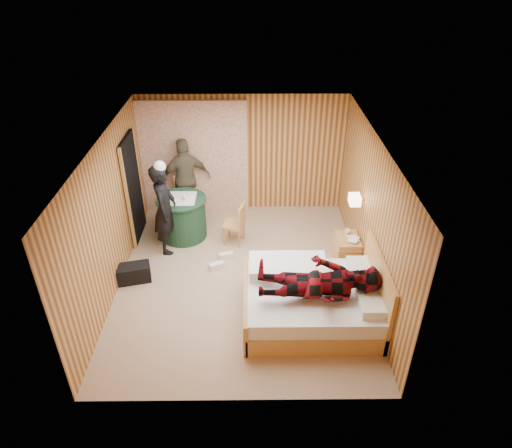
{
  "coord_description": "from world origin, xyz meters",
  "views": [
    {
      "loc": [
        0.19,
        -6.27,
        5.02
      ],
      "look_at": [
        0.25,
        0.09,
        1.05
      ],
      "focal_mm": 32.0,
      "sensor_mm": 36.0,
      "label": 1
    }
  ],
  "objects_px": {
    "chair_near": "(237,221)",
    "duffel_bag": "(134,273)",
    "woman_standing": "(165,209)",
    "man_on_bed": "(320,275)",
    "man_at_table": "(186,179)",
    "nightstand": "(347,250)",
    "chair_far": "(186,194)",
    "wall_lamp": "(355,200)",
    "round_table": "(183,217)",
    "bed": "(313,300)"
  },
  "relations": [
    {
      "from": "chair_near",
      "to": "duffel_bag",
      "type": "relative_size",
      "value": 1.51
    },
    {
      "from": "bed",
      "to": "man_on_bed",
      "type": "distance_m",
      "value": 0.7
    },
    {
      "from": "woman_standing",
      "to": "man_on_bed",
      "type": "xyz_separation_m",
      "value": [
        2.55,
        -2.09,
        0.12
      ]
    },
    {
      "from": "chair_near",
      "to": "man_at_table",
      "type": "bearing_deg",
      "value": -119.22
    },
    {
      "from": "bed",
      "to": "duffel_bag",
      "type": "relative_size",
      "value": 3.73
    },
    {
      "from": "woman_standing",
      "to": "duffel_bag",
      "type": "bearing_deg",
      "value": 154.41
    },
    {
      "from": "nightstand",
      "to": "chair_far",
      "type": "relative_size",
      "value": 0.62
    },
    {
      "from": "man_on_bed",
      "to": "woman_standing",
      "type": "bearing_deg",
      "value": 140.72
    },
    {
      "from": "wall_lamp",
      "to": "woman_standing",
      "type": "relative_size",
      "value": 0.15
    },
    {
      "from": "bed",
      "to": "duffel_bag",
      "type": "bearing_deg",
      "value": 162.95
    },
    {
      "from": "duffel_bag",
      "to": "man_at_table",
      "type": "bearing_deg",
      "value": 59.06
    },
    {
      "from": "wall_lamp",
      "to": "chair_far",
      "type": "xyz_separation_m",
      "value": [
        -3.11,
        1.65,
        -0.76
      ]
    },
    {
      "from": "nightstand",
      "to": "woman_standing",
      "type": "xyz_separation_m",
      "value": [
        -3.28,
        0.5,
        0.58
      ]
    },
    {
      "from": "bed",
      "to": "round_table",
      "type": "distance_m",
      "value": 3.26
    },
    {
      "from": "man_at_table",
      "to": "man_on_bed",
      "type": "xyz_separation_m",
      "value": [
        2.32,
        -3.34,
        0.13
      ]
    },
    {
      "from": "duffel_bag",
      "to": "nightstand",
      "type": "bearing_deg",
      "value": -6.82
    },
    {
      "from": "chair_far",
      "to": "chair_near",
      "type": "xyz_separation_m",
      "value": [
        1.1,
        -1.0,
        -0.06
      ]
    },
    {
      "from": "chair_far",
      "to": "duffel_bag",
      "type": "relative_size",
      "value": 1.69
    },
    {
      "from": "nightstand",
      "to": "chair_near",
      "type": "distance_m",
      "value": 2.1
    },
    {
      "from": "bed",
      "to": "chair_near",
      "type": "xyz_separation_m",
      "value": [
        -1.22,
        2.06,
        0.16
      ]
    },
    {
      "from": "wall_lamp",
      "to": "woman_standing",
      "type": "distance_m",
      "value": 3.38
    },
    {
      "from": "round_table",
      "to": "chair_near",
      "type": "xyz_separation_m",
      "value": [
        1.07,
        -0.25,
        0.06
      ]
    },
    {
      "from": "bed",
      "to": "nightstand",
      "type": "xyz_separation_m",
      "value": [
        0.76,
        1.36,
        -0.04
      ]
    },
    {
      "from": "chair_near",
      "to": "woman_standing",
      "type": "distance_m",
      "value": 1.38
    },
    {
      "from": "nightstand",
      "to": "chair_far",
      "type": "distance_m",
      "value": 3.52
    },
    {
      "from": "wall_lamp",
      "to": "man_on_bed",
      "type": "relative_size",
      "value": 0.15
    },
    {
      "from": "round_table",
      "to": "wall_lamp",
      "type": "bearing_deg",
      "value": -16.24
    },
    {
      "from": "chair_near",
      "to": "man_on_bed",
      "type": "height_order",
      "value": "man_on_bed"
    },
    {
      "from": "man_at_table",
      "to": "woman_standing",
      "type": "bearing_deg",
      "value": 62.39
    },
    {
      "from": "bed",
      "to": "woman_standing",
      "type": "relative_size",
      "value": 1.18
    },
    {
      "from": "round_table",
      "to": "duffel_bag",
      "type": "distance_m",
      "value": 1.58
    },
    {
      "from": "duffel_bag",
      "to": "wall_lamp",
      "type": "bearing_deg",
      "value": -6.12
    },
    {
      "from": "man_on_bed",
      "to": "chair_far",
      "type": "bearing_deg",
      "value": 125.45
    },
    {
      "from": "wall_lamp",
      "to": "bed",
      "type": "relative_size",
      "value": 0.13
    },
    {
      "from": "chair_near",
      "to": "duffel_bag",
      "type": "distance_m",
      "value": 2.12
    },
    {
      "from": "chair_far",
      "to": "man_on_bed",
      "type": "height_order",
      "value": "man_on_bed"
    },
    {
      "from": "wall_lamp",
      "to": "duffel_bag",
      "type": "distance_m",
      "value": 3.97
    },
    {
      "from": "round_table",
      "to": "chair_far",
      "type": "distance_m",
      "value": 0.76
    },
    {
      "from": "chair_near",
      "to": "duffel_bag",
      "type": "bearing_deg",
      "value": -41.4
    },
    {
      "from": "wall_lamp",
      "to": "chair_far",
      "type": "bearing_deg",
      "value": 152.14
    },
    {
      "from": "nightstand",
      "to": "man_at_table",
      "type": "bearing_deg",
      "value": 150.05
    },
    {
      "from": "woman_standing",
      "to": "round_table",
      "type": "bearing_deg",
      "value": -27.2
    },
    {
      "from": "nightstand",
      "to": "chair_near",
      "type": "height_order",
      "value": "chair_near"
    },
    {
      "from": "duffel_bag",
      "to": "woman_standing",
      "type": "bearing_deg",
      "value": 50.82
    },
    {
      "from": "bed",
      "to": "man_at_table",
      "type": "bearing_deg",
      "value": 126.3
    },
    {
      "from": "wall_lamp",
      "to": "duffel_bag",
      "type": "bearing_deg",
      "value": -172.43
    },
    {
      "from": "chair_near",
      "to": "wall_lamp",
      "type": "bearing_deg",
      "value": 87.64
    },
    {
      "from": "chair_far",
      "to": "duffel_bag",
      "type": "height_order",
      "value": "chair_far"
    },
    {
      "from": "chair_far",
      "to": "woman_standing",
      "type": "xyz_separation_m",
      "value": [
        -0.21,
        -1.2,
        0.33
      ]
    },
    {
      "from": "duffel_bag",
      "to": "woman_standing",
      "type": "height_order",
      "value": "woman_standing"
    }
  ]
}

